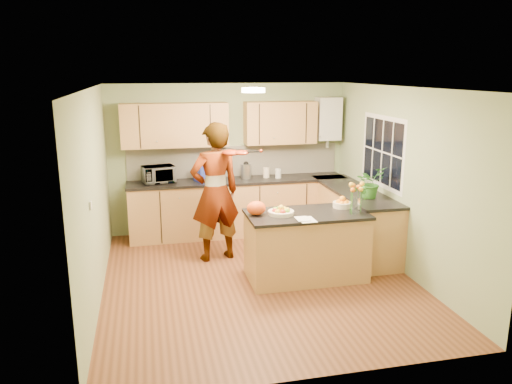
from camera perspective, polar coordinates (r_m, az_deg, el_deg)
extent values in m
plane|color=#572F19|center=(6.74, 0.27, -9.92)|extent=(4.50, 4.50, 0.00)
cube|color=white|center=(6.18, 0.30, 11.83)|extent=(4.00, 4.50, 0.02)
cube|color=#8EA072|center=(8.51, -3.11, 3.88)|extent=(4.00, 0.02, 2.50)
cube|color=#8EA072|center=(4.27, 7.08, -6.32)|extent=(4.00, 0.02, 2.50)
cube|color=#8EA072|center=(6.22, -17.97, -0.47)|extent=(0.02, 4.50, 2.50)
cube|color=#8EA072|center=(7.06, 16.33, 1.27)|extent=(0.02, 4.50, 2.50)
cube|color=#B28847|center=(8.41, -2.02, -1.81)|extent=(3.60, 0.60, 0.90)
cube|color=black|center=(8.29, -2.04, 1.30)|extent=(3.64, 0.62, 0.04)
cube|color=#B28847|center=(7.86, 11.06, -3.20)|extent=(0.60, 2.20, 0.90)
cube|color=black|center=(7.73, 11.15, 0.13)|extent=(0.62, 2.24, 0.04)
cube|color=silver|center=(8.52, -2.42, 3.56)|extent=(3.60, 0.02, 0.52)
cube|color=#B28847|center=(8.16, -9.26, 7.55)|extent=(1.70, 0.34, 0.70)
cube|color=#B28847|center=(8.44, 2.79, 7.92)|extent=(1.20, 0.34, 0.70)
cube|color=silver|center=(8.71, 8.23, 8.31)|extent=(0.40, 0.30, 0.72)
cylinder|color=#B1B1B5|center=(8.76, 8.14, 5.70)|extent=(0.06, 0.06, 0.20)
cube|color=silver|center=(7.52, 14.26, 4.48)|extent=(0.01, 1.30, 1.05)
cube|color=black|center=(7.52, 14.23, 4.48)|extent=(0.01, 1.18, 0.92)
cube|color=silver|center=(5.63, -18.37, -1.44)|extent=(0.02, 0.09, 0.09)
cylinder|color=#FFEABF|center=(6.47, -0.31, 11.57)|extent=(0.30, 0.30, 0.06)
cylinder|color=silver|center=(6.47, -0.31, 11.83)|extent=(0.10, 0.10, 0.02)
cube|color=#B28847|center=(6.67, 5.74, -6.26)|extent=(1.53, 0.77, 0.86)
cube|color=black|center=(6.53, 5.83, -2.55)|extent=(1.57, 0.80, 0.04)
cylinder|color=beige|center=(6.42, 2.87, -2.37)|extent=(0.33, 0.33, 0.05)
cylinder|color=beige|center=(6.84, 9.83, -1.45)|extent=(0.25, 0.25, 0.07)
cylinder|color=silver|center=(6.55, 11.35, -1.54)|extent=(0.11, 0.11, 0.22)
ellipsoid|color=#E94B13|center=(6.38, 0.03, -1.85)|extent=(0.27, 0.23, 0.18)
cube|color=white|center=(6.22, 5.83, -3.14)|extent=(0.20, 0.27, 0.01)
imported|color=#E4AC8B|center=(7.16, -4.70, -0.04)|extent=(0.83, 0.64, 2.01)
imported|color=silver|center=(8.17, -11.08, 1.99)|extent=(0.55, 0.44, 0.27)
cube|color=navy|center=(8.18, -5.81, 2.13)|extent=(0.39, 0.34, 0.26)
cylinder|color=#B1B1B5|center=(8.33, -1.15, 2.38)|extent=(0.18, 0.18, 0.25)
sphere|color=black|center=(8.30, -1.16, 3.52)|extent=(0.09, 0.09, 0.09)
cylinder|color=beige|center=(8.43, 1.18, 2.24)|extent=(0.14, 0.14, 0.17)
cylinder|color=silver|center=(8.40, 2.55, 2.14)|extent=(0.10, 0.10, 0.15)
imported|color=#2E6D24|center=(7.23, 12.91, 1.09)|extent=(0.50, 0.47, 0.45)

